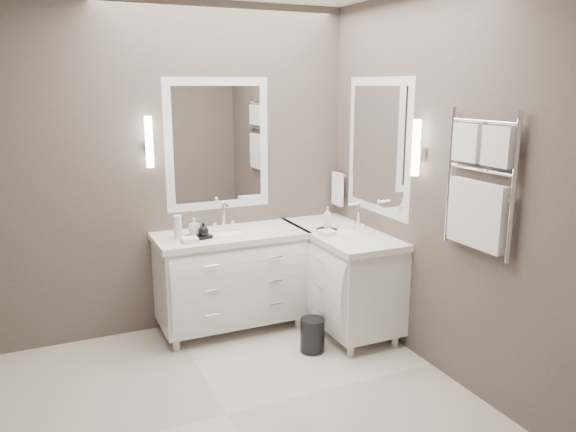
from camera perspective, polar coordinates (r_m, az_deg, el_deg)
name	(u,v)px	position (r m, az deg, el deg)	size (l,w,h in m)	color
floor	(227,415)	(3.79, -6.20, -19.49)	(3.20, 3.00, 0.01)	beige
wall_back	(165,171)	(4.70, -12.38, 4.47)	(3.20, 0.01, 2.70)	#504640
wall_front	(356,292)	(1.94, 6.97, -7.63)	(3.20, 0.01, 2.70)	#504640
wall_right	(443,186)	(4.04, 15.48, 2.91)	(0.01, 3.00, 2.70)	#504640
vanity_back	(231,274)	(4.76, -5.82, -5.92)	(1.24, 0.59, 0.97)	white
vanity_right	(341,272)	(4.82, 5.40, -5.68)	(0.59, 1.24, 0.97)	white
mirror_back	(218,144)	(4.77, -7.14, 7.22)	(0.90, 0.02, 1.10)	white
mirror_right	(378,146)	(4.64, 9.15, 6.99)	(0.02, 0.90, 1.10)	white
sconce_back	(149,143)	(4.57, -13.92, 7.22)	(0.06, 0.06, 0.40)	white
sconce_right	(416,149)	(4.13, 12.87, 6.67)	(0.06, 0.06, 0.40)	white
towel_bar_corner	(338,188)	(5.15, 5.06, 2.82)	(0.03, 0.22, 0.30)	white
towel_ladder	(479,191)	(3.70, 18.80, 2.45)	(0.06, 0.58, 0.90)	white
waste_bin	(312,335)	(4.48, 2.50, -12.00)	(0.19, 0.19, 0.27)	black
amenity_tray_back	(199,237)	(4.50, -9.03, -2.09)	(0.18, 0.13, 0.03)	black
amenity_tray_right	(327,230)	(4.69, 4.02, -1.39)	(0.11, 0.15, 0.02)	black
water_bottle	(178,227)	(4.50, -11.15, -1.12)	(0.07, 0.07, 0.19)	silver
soap_bottle_a	(194,226)	(4.50, -9.51, -1.06)	(0.06, 0.06, 0.14)	white
soap_bottle_b	(203,229)	(4.47, -8.59, -1.32)	(0.08, 0.08, 0.11)	black
soap_bottle_c	(328,218)	(4.66, 4.04, -0.17)	(0.07, 0.07, 0.18)	white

